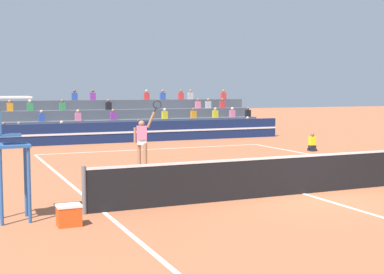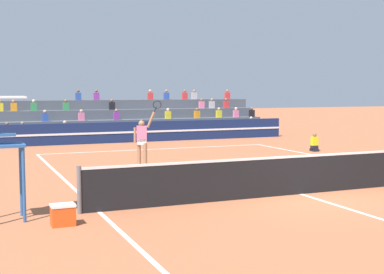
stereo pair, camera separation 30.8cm
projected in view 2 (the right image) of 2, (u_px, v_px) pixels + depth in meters
The scene contains 10 objects.
ground_plane at pixel (301, 194), 14.40m from camera, with size 120.00×120.00×0.00m, color #AD603D.
court_lines at pixel (301, 194), 14.40m from camera, with size 11.10×23.90×0.01m.
tennis_net at pixel (301, 174), 14.36m from camera, with size 12.00×0.10×1.10m.
sponsor_banner_wall at pixel (134, 132), 28.72m from camera, with size 18.00×0.26×1.10m.
bleacher_stand at pixel (119, 123), 31.61m from camera, with size 17.56×3.80×2.83m.
umpire_chair at pixel (6, 141), 11.37m from camera, with size 0.76×0.84×2.67m.
ball_kid_courtside at pixel (314, 144), 24.43m from camera, with size 0.30×0.36×0.84m.
tennis_player at pixel (142, 141), 19.19m from camera, with size 1.02×0.45×2.47m.
tennis_ball at pixel (370, 177), 16.99m from camera, with size 0.07×0.07×0.07m, color #C6DB33.
equipment_cooler at pixel (63, 215), 11.05m from camera, with size 0.50×0.38×0.45m.
Camera 2 is at (-8.21, -11.97, 2.80)m, focal length 50.00 mm.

